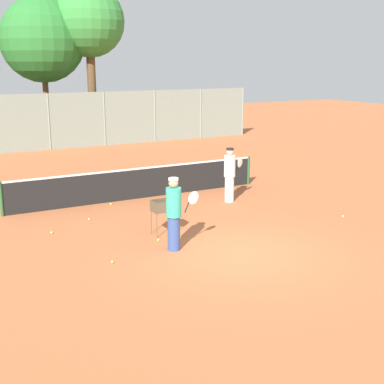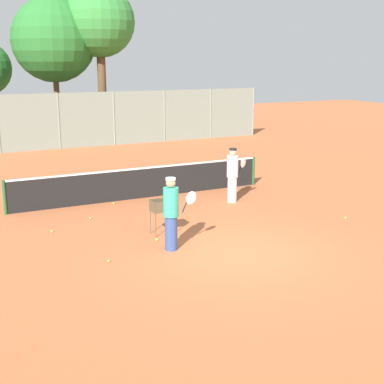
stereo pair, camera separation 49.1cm
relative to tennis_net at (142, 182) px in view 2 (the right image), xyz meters
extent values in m
plane|color=#B26038|center=(0.00, -6.22, -0.56)|extent=(80.00, 80.00, 0.00)
cylinder|color=#26592D|center=(-4.51, 0.00, -0.02)|extent=(0.10, 0.10, 1.07)
cylinder|color=#26592D|center=(4.51, 0.00, -0.02)|extent=(0.10, 0.10, 1.07)
cube|color=black|center=(0.00, 0.00, -0.05)|extent=(9.02, 0.01, 1.01)
cube|color=white|center=(0.00, 0.00, 0.48)|extent=(9.02, 0.02, 0.06)
cylinder|color=gray|center=(0.00, 11.87, 0.92)|extent=(0.08, 0.08, 2.96)
cylinder|color=gray|center=(3.06, 11.87, 0.92)|extent=(0.08, 0.08, 2.96)
cylinder|color=gray|center=(6.13, 11.87, 0.92)|extent=(0.08, 0.08, 2.96)
cylinder|color=gray|center=(9.19, 11.87, 0.92)|extent=(0.08, 0.08, 2.96)
cylinder|color=gray|center=(12.25, 11.87, 0.92)|extent=(0.08, 0.08, 2.96)
cube|color=gray|center=(0.00, 11.87, 0.92)|extent=(24.51, 0.01, 2.96)
cylinder|color=brown|center=(0.57, 14.51, 1.60)|extent=(0.32, 0.32, 4.32)
sphere|color=#28722D|center=(0.57, 14.51, 5.17)|extent=(4.70, 4.70, 4.70)
cylinder|color=brown|center=(2.96, 13.51, 2.22)|extent=(0.48, 0.48, 5.55)
sphere|color=#338438|center=(2.96, 13.51, 6.18)|extent=(3.96, 3.96, 3.96)
cylinder|color=white|center=(2.47, -1.84, -0.13)|extent=(0.30, 0.30, 0.86)
cylinder|color=white|center=(2.47, -1.84, 0.65)|extent=(0.37, 0.37, 0.71)
sphere|color=#DBB28C|center=(2.47, -1.84, 1.13)|extent=(0.23, 0.23, 0.23)
cylinder|color=black|center=(2.47, -1.84, 1.23)|extent=(0.24, 0.24, 0.06)
cylinder|color=black|center=(2.82, -1.72, 0.48)|extent=(0.15, 0.08, 0.27)
ellipsoid|color=silver|center=(2.99, -1.66, 0.70)|extent=(0.39, 0.16, 0.43)
cylinder|color=#334C8C|center=(-1.29, -5.16, -0.12)|extent=(0.31, 0.31, 0.87)
cylinder|color=teal|center=(-1.29, -5.16, 0.67)|extent=(0.38, 0.38, 0.72)
sphere|color=tan|center=(-1.29, -5.16, 1.15)|extent=(0.24, 0.24, 0.24)
cylinder|color=white|center=(-1.29, -5.16, 1.25)|extent=(0.25, 0.25, 0.06)
cylinder|color=black|center=(-0.92, -5.16, 0.49)|extent=(0.15, 0.03, 0.27)
ellipsoid|color=silver|center=(-0.74, -5.15, 0.71)|extent=(0.40, 0.03, 0.43)
cylinder|color=brown|center=(-1.26, -4.09, -0.23)|extent=(0.02, 0.02, 0.66)
cylinder|color=brown|center=(-0.75, -4.09, -0.23)|extent=(0.02, 0.02, 0.66)
cylinder|color=brown|center=(-1.26, -3.73, -0.23)|extent=(0.02, 0.02, 0.66)
cylinder|color=brown|center=(-0.75, -3.73, -0.23)|extent=(0.02, 0.02, 0.66)
cube|color=brown|center=(-1.00, -3.91, 0.11)|extent=(0.55, 0.40, 0.01)
cube|color=brown|center=(-1.00, -4.11, 0.25)|extent=(0.55, 0.01, 0.30)
cube|color=brown|center=(-1.00, -3.71, 0.25)|extent=(0.55, 0.01, 0.30)
cube|color=brown|center=(-1.28, -3.91, 0.25)|extent=(0.01, 0.40, 0.30)
cube|color=brown|center=(-0.73, -3.91, 0.25)|extent=(0.01, 0.40, 0.30)
sphere|color=#D1E54C|center=(-1.18, -3.81, 0.14)|extent=(0.07, 0.07, 0.07)
sphere|color=#D1E54C|center=(-0.84, -4.06, 0.14)|extent=(0.07, 0.07, 0.07)
sphere|color=#D1E54C|center=(-1.09, -3.92, 0.14)|extent=(0.07, 0.07, 0.07)
sphere|color=#D1E54C|center=(-1.12, -3.94, 0.14)|extent=(0.07, 0.07, 0.07)
sphere|color=#D1E54C|center=(-0.83, -3.80, 0.20)|extent=(0.07, 0.07, 0.07)
sphere|color=#D1E54C|center=(-1.20, -3.82, 0.14)|extent=(0.07, 0.07, 0.07)
sphere|color=#D1E54C|center=(-0.98, -4.03, 0.14)|extent=(0.07, 0.07, 0.07)
sphere|color=#D1E54C|center=(-1.23, -3.84, 0.20)|extent=(0.07, 0.07, 0.07)
sphere|color=#D1E54C|center=(-0.91, -3.81, 0.14)|extent=(0.07, 0.07, 0.07)
sphere|color=#D1E54C|center=(-0.82, -4.02, 0.20)|extent=(0.07, 0.07, 0.07)
sphere|color=#D1E54C|center=(-1.15, -4.05, 0.20)|extent=(0.07, 0.07, 0.07)
sphere|color=#D1E54C|center=(-1.11, -4.03, 0.14)|extent=(0.07, 0.07, 0.07)
sphere|color=#D1E54C|center=(-1.35, -4.38, -0.52)|extent=(0.07, 0.07, 0.07)
sphere|color=#D1E54C|center=(-1.17, -0.36, -0.52)|extent=(0.07, 0.07, 0.07)
sphere|color=#D1E54C|center=(-2.97, -5.29, -0.52)|extent=(0.07, 0.07, 0.07)
sphere|color=#D1E54C|center=(4.47, -5.08, -0.52)|extent=(0.07, 0.07, 0.07)
sphere|color=#D1E54C|center=(-2.34, -1.68, -0.52)|extent=(0.07, 0.07, 0.07)
sphere|color=#D1E54C|center=(-3.64, -2.41, -0.52)|extent=(0.07, 0.07, 0.07)
cube|color=#B2B7BC|center=(2.81, 16.47, -0.11)|extent=(4.20, 1.70, 0.90)
cube|color=#33383D|center=(2.61, 16.47, 0.69)|extent=(2.20, 1.50, 0.70)
camera|label=1|loc=(-6.97, -16.42, 4.02)|focal=50.00mm
camera|label=2|loc=(-6.54, -16.65, 4.02)|focal=50.00mm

